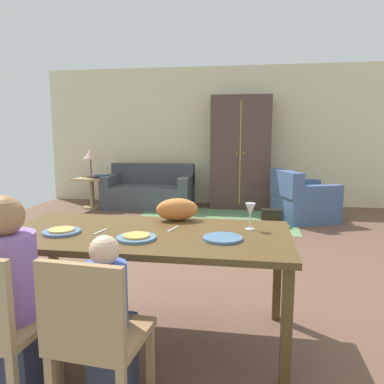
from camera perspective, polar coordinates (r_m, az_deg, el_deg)
The scene contains 24 objects.
ground_plane at distance 4.65m, azimuth 2.70°, elevation -9.00°, with size 7.48×6.25×0.02m, color brown.
back_wall at distance 7.58m, azimuth 5.55°, elevation 8.38°, with size 7.48×0.10×2.70m, color beige.
dining_table at distance 2.59m, azimuth -7.20°, elevation -7.46°, with size 1.95×0.94×0.76m.
plate_near_man at distance 2.67m, azimuth -19.17°, elevation -5.74°, with size 0.25×0.25×0.02m, color slate.
pizza_near_man at distance 2.66m, azimuth -19.19°, elevation -5.42°, with size 0.17×0.17×0.01m, color gold.
plate_near_child at distance 2.41m, azimuth -8.45°, elevation -6.90°, with size 0.25×0.25×0.02m, color teal.
pizza_near_child at distance 2.40m, azimuth -8.45°, elevation -6.56°, with size 0.17×0.17×0.01m, color gold.
plate_near_woman at distance 2.38m, azimuth 4.67°, elevation -7.00°, with size 0.25×0.25×0.02m, color teal.
wine_glass at distance 2.62m, azimuth 8.83°, elevation -2.83°, with size 0.07×0.07×0.19m.
fork at distance 2.62m, azimuth -13.72°, elevation -5.86°, with size 0.02×0.15×0.01m, color silver.
knife at distance 2.62m, azimuth -2.90°, elevation -5.61°, with size 0.01×0.17×0.01m, color silver.
person_man at distance 2.32m, azimuth -25.28°, elevation -15.06°, with size 0.30×0.41×1.11m.
dining_chair_child at distance 1.95m, azimuth -14.61°, elevation -19.91°, with size 0.45×0.45×0.87m.
person_child at distance 2.11m, azimuth -12.34°, elevation -19.27°, with size 0.22×0.30×0.92m.
cat at distance 2.87m, azimuth -2.28°, elevation -2.66°, with size 0.32×0.16×0.17m, color orange.
area_rug at distance 6.28m, azimuth 3.55°, elevation -4.11°, with size 2.60×1.80×0.01m, color #5F8A56.
couch at distance 7.30m, azimuth -6.49°, elevation 0.10°, with size 1.66×0.86×0.82m.
armchair at distance 6.41m, azimuth 16.32°, elevation -1.31°, with size 1.11×1.10×0.82m.
armoire at distance 7.19m, azimuth 7.40°, elevation 5.92°, with size 1.10×0.59×2.10m.
side_table at distance 7.41m, azimuth -14.96°, elevation 0.55°, with size 0.56×0.56×0.58m.
table_lamp at distance 7.35m, azimuth -15.16°, elevation 5.43°, with size 0.26×0.26×0.54m.
book_lower at distance 7.35m, azimuth -13.49°, elevation 2.25°, with size 0.22×0.16×0.03m, color maroon.
book_upper at distance 7.31m, azimuth -13.59°, elevation 2.43°, with size 0.22×0.16×0.03m, color #334B89.
handbag at distance 5.94m, azimuth 12.01°, elevation -3.81°, with size 0.32×0.16×0.26m, color black.
Camera 1 is at (0.49, -3.87, 1.42)m, focal length 35.15 mm.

